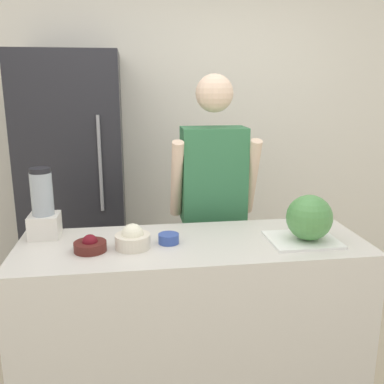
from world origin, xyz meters
The scene contains 10 objects.
wall_back centered at (0.00, 1.93, 1.30)m, with size 8.00×0.06×2.60m.
counter_island centered at (0.00, 0.30, 0.45)m, with size 1.73×0.60×0.89m.
refrigerator centered at (-0.72, 1.57, 0.94)m, with size 0.73×0.66×1.88m.
person centered at (0.20, 0.83, 0.89)m, with size 0.53×0.27×1.72m.
cutting_board centered at (0.55, 0.24, 0.90)m, with size 0.34×0.28×0.01m.
watermelon centered at (0.57, 0.22, 1.02)m, with size 0.23×0.23×0.23m.
bowl_cherries centered at (-0.50, 0.25, 0.92)m, with size 0.15×0.15×0.08m.
bowl_cream centered at (-0.30, 0.27, 0.94)m, with size 0.17×0.17×0.12m.
bowl_small_blue centered at (-0.12, 0.30, 0.92)m, with size 0.10×0.10×0.05m.
blender centered at (-0.74, 0.48, 1.04)m, with size 0.15×0.15×0.36m.
Camera 1 is at (-0.29, -1.68, 1.65)m, focal length 40.00 mm.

